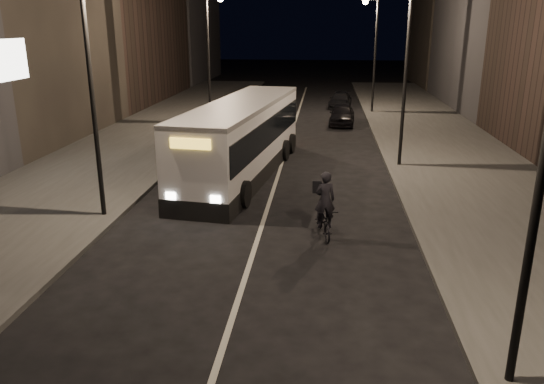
% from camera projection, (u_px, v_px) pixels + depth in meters
% --- Properties ---
extents(ground, '(180.00, 180.00, 0.00)m').
position_uv_depth(ground, '(245.00, 277.00, 14.33)').
color(ground, black).
rests_on(ground, ground).
extents(sidewalk_right, '(7.00, 70.00, 0.16)m').
position_uv_depth(sidewalk_right, '(452.00, 157.00, 26.78)').
color(sidewalk_right, '#343432').
rests_on(sidewalk_right, ground).
extents(sidewalk_left, '(7.00, 70.00, 0.16)m').
position_uv_depth(sidewalk_left, '(127.00, 150.00, 28.37)').
color(sidewalk_left, '#343432').
rests_on(sidewalk_left, ground).
extents(streetlight_right_near, '(1.20, 0.44, 8.12)m').
position_uv_depth(streetlight_right_near, '(536.00, 101.00, 8.41)').
color(streetlight_right_near, black).
rests_on(streetlight_right_near, sidewalk_right).
extents(streetlight_right_mid, '(1.20, 0.44, 8.12)m').
position_uv_depth(streetlight_right_mid, '(401.00, 51.00, 23.58)').
color(streetlight_right_mid, black).
rests_on(streetlight_right_mid, sidewalk_right).
extents(streetlight_right_far, '(1.20, 0.44, 8.12)m').
position_uv_depth(streetlight_right_far, '(372.00, 40.00, 38.75)').
color(streetlight_right_far, black).
rests_on(streetlight_right_far, sidewalk_right).
extents(streetlight_left_near, '(1.20, 0.44, 8.12)m').
position_uv_depth(streetlight_left_near, '(97.00, 62.00, 16.99)').
color(streetlight_left_near, black).
rests_on(streetlight_left_near, sidewalk_left).
extents(streetlight_left_far, '(1.20, 0.44, 8.12)m').
position_uv_depth(streetlight_left_far, '(212.00, 43.00, 34.06)').
color(streetlight_left_far, black).
rests_on(streetlight_left_far, sidewalk_left).
extents(city_bus, '(4.13, 12.42, 3.29)m').
position_uv_depth(city_bus, '(242.00, 136.00, 23.48)').
color(city_bus, silver).
rests_on(city_bus, ground).
extents(cyclist_on_bicycle, '(1.04, 2.01, 2.21)m').
position_uv_depth(cyclist_on_bicycle, '(324.00, 215.00, 16.84)').
color(cyclist_on_bicycle, black).
rests_on(cyclist_on_bicycle, ground).
extents(car_near, '(1.88, 4.12, 1.37)m').
position_uv_depth(car_near, '(342.00, 114.00, 35.73)').
color(car_near, black).
rests_on(car_near, ground).
extents(car_mid, '(2.00, 4.91, 1.58)m').
position_uv_depth(car_mid, '(278.00, 101.00, 41.32)').
color(car_mid, '#333335').
rests_on(car_mid, ground).
extents(car_far, '(2.12, 4.25, 1.19)m').
position_uv_depth(car_far, '(340.00, 100.00, 43.05)').
color(car_far, black).
rests_on(car_far, ground).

